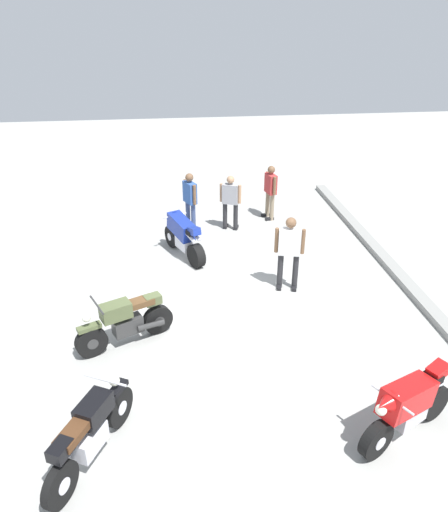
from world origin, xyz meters
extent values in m
plane|color=#9E9E99|center=(0.00, 0.00, 0.00)|extent=(40.00, 40.00, 0.00)
cube|color=gray|center=(0.00, 4.60, 0.07)|extent=(14.00, 0.30, 0.15)
cylinder|color=black|center=(3.19, -1.76, 0.32)|extent=(0.62, 0.40, 0.64)
cylinder|color=black|center=(4.49, -2.41, 0.32)|extent=(0.62, 0.40, 0.64)
cylinder|color=silver|center=(3.19, -1.76, 0.32)|extent=(0.26, 0.23, 0.22)
cylinder|color=silver|center=(4.49, -2.41, 0.32)|extent=(0.26, 0.23, 0.22)
cube|color=silver|center=(3.88, -2.11, 0.42)|extent=(0.63, 0.50, 0.32)
cube|color=black|center=(3.71, -2.02, 0.82)|extent=(0.64, 0.54, 0.30)
cube|color=black|center=(3.19, -1.76, 0.67)|extent=(0.46, 0.34, 0.08)
cube|color=#4C2D19|center=(4.11, -2.22, 0.84)|extent=(0.65, 0.50, 0.12)
cube|color=black|center=(4.37, -2.36, 0.82)|extent=(0.38, 0.34, 0.18)
cylinder|color=silver|center=(4.16, -2.44, 0.37)|extent=(0.55, 0.35, 0.16)
cylinder|color=silver|center=(3.41, -1.87, 1.07)|extent=(0.35, 0.64, 0.04)
sphere|color=silver|center=(3.22, -1.77, 0.87)|extent=(0.16, 0.16, 0.16)
cylinder|color=black|center=(-3.00, -0.78, 0.30)|extent=(0.61, 0.40, 0.60)
cylinder|color=black|center=(-1.78, -0.21, 0.30)|extent=(0.64, 0.46, 0.60)
cylinder|color=silver|center=(-3.00, -0.78, 0.30)|extent=(0.27, 0.25, 0.21)
cylinder|color=silver|center=(-1.78, -0.21, 0.30)|extent=(0.27, 0.25, 0.21)
cube|color=silver|center=(-2.35, -0.47, 0.40)|extent=(0.63, 0.49, 0.32)
cube|color=navy|center=(-2.48, -0.54, 0.80)|extent=(1.05, 0.74, 0.57)
cone|color=navy|center=(-2.95, -0.76, 0.95)|extent=(0.46, 0.46, 0.39)
cube|color=black|center=(-2.12, -0.37, 0.87)|extent=(0.65, 0.49, 0.12)
cube|color=navy|center=(-1.85, -0.24, 0.95)|extent=(0.41, 0.35, 0.23)
cylinder|color=silver|center=(-1.93, -0.19, 0.77)|extent=(0.40, 0.25, 0.17)
cylinder|color=silver|center=(-1.86, -0.33, 0.77)|extent=(0.40, 0.25, 0.17)
cylinder|color=silver|center=(-2.83, -0.70, 0.97)|extent=(0.33, 0.65, 0.04)
sphere|color=silver|center=(-3.02, -0.79, 0.90)|extent=(0.16, 0.16, 0.16)
cylinder|color=black|center=(4.27, 1.95, 0.30)|extent=(0.42, 0.60, 0.60)
cylinder|color=black|center=(3.64, 3.14, 0.30)|extent=(0.48, 0.63, 0.60)
cylinder|color=silver|center=(4.27, 1.95, 0.30)|extent=(0.26, 0.27, 0.21)
cylinder|color=silver|center=(3.64, 3.14, 0.30)|extent=(0.26, 0.27, 0.21)
cube|color=silver|center=(3.93, 2.59, 0.40)|extent=(0.51, 0.63, 0.32)
cube|color=red|center=(4.00, 2.46, 0.80)|extent=(0.78, 1.04, 0.57)
cone|color=red|center=(4.25, 2.00, 0.95)|extent=(0.47, 0.47, 0.39)
cube|color=black|center=(3.81, 2.81, 0.87)|extent=(0.51, 0.65, 0.12)
cube|color=red|center=(3.67, 3.07, 0.95)|extent=(0.36, 0.41, 0.23)
cylinder|color=silver|center=(3.63, 2.99, 0.77)|extent=(0.27, 0.39, 0.17)
cylinder|color=silver|center=(3.77, 3.07, 0.77)|extent=(0.27, 0.39, 0.17)
cylinder|color=silver|center=(4.18, 2.12, 0.97)|extent=(0.63, 0.36, 0.04)
sphere|color=silver|center=(4.29, 1.93, 0.90)|extent=(0.16, 0.16, 0.16)
cylinder|color=black|center=(1.46, -2.38, 0.30)|extent=(0.40, 0.61, 0.60)
cylinder|color=black|center=(0.88, -1.16, 0.30)|extent=(0.40, 0.61, 0.60)
cylinder|color=#333333|center=(1.46, -2.38, 0.30)|extent=(0.25, 0.27, 0.21)
cylinder|color=#333333|center=(0.88, -1.16, 0.30)|extent=(0.25, 0.27, 0.21)
cube|color=#333333|center=(1.15, -1.73, 0.40)|extent=(0.49, 0.63, 0.32)
cube|color=#515B38|center=(1.23, -1.91, 0.80)|extent=(0.53, 0.64, 0.30)
cube|color=#515B38|center=(1.46, -2.38, 0.63)|extent=(0.33, 0.47, 0.08)
cube|color=brown|center=(1.04, -1.50, 0.82)|extent=(0.49, 0.65, 0.12)
cube|color=#515B38|center=(0.91, -1.23, 0.80)|extent=(0.34, 0.38, 0.18)
cylinder|color=#333333|center=(1.13, -1.29, 0.35)|extent=(0.34, 0.55, 0.16)
cylinder|color=#333333|center=(1.38, -2.21, 1.05)|extent=(0.65, 0.33, 0.04)
sphere|color=silver|center=(1.47, -2.41, 0.85)|extent=(0.16, 0.16, 0.16)
cylinder|color=#384772|center=(-4.19, -0.28, 0.42)|extent=(0.17, 0.17, 0.85)
cube|color=black|center=(-4.17, -0.33, 0.04)|extent=(0.20, 0.28, 0.08)
cylinder|color=#384772|center=(-3.89, -0.14, 0.42)|extent=(0.17, 0.17, 0.85)
cube|color=black|center=(-3.86, -0.19, 0.04)|extent=(0.20, 0.28, 0.08)
cube|color=#3359A5|center=(-4.04, -0.21, 1.15)|extent=(0.52, 0.40, 0.60)
cylinder|color=brown|center=(-4.30, -0.32, 1.16)|extent=(0.12, 0.12, 0.56)
cylinder|color=brown|center=(-3.78, -0.09, 1.16)|extent=(0.12, 0.12, 0.56)
sphere|color=brown|center=(-4.04, -0.21, 1.59)|extent=(0.23, 0.23, 0.23)
cylinder|color=gray|center=(-4.78, 2.21, 0.41)|extent=(0.15, 0.15, 0.82)
cube|color=black|center=(-4.77, 2.15, 0.04)|extent=(0.15, 0.28, 0.08)
cylinder|color=gray|center=(-4.47, 2.28, 0.41)|extent=(0.15, 0.15, 0.82)
cube|color=black|center=(-4.46, 2.22, 0.04)|extent=(0.15, 0.28, 0.08)
cube|color=#B23333|center=(-4.63, 2.25, 1.11)|extent=(0.50, 0.31, 0.58)
cylinder|color=brown|center=(-4.90, 2.19, 1.13)|extent=(0.11, 0.11, 0.55)
cylinder|color=brown|center=(-4.36, 2.31, 1.13)|extent=(0.11, 0.11, 0.55)
sphere|color=brown|center=(-4.63, 2.25, 1.54)|extent=(0.22, 0.22, 0.22)
cylinder|color=#262628|center=(-0.54, 1.64, 0.44)|extent=(0.16, 0.16, 0.87)
cube|color=black|center=(-0.48, 1.62, 0.04)|extent=(0.28, 0.16, 0.08)
cylinder|color=#262628|center=(-0.46, 1.97, 0.44)|extent=(0.16, 0.16, 0.87)
cube|color=black|center=(-0.40, 1.96, 0.04)|extent=(0.28, 0.16, 0.08)
cube|color=silver|center=(-0.50, 1.81, 1.18)|extent=(0.34, 0.53, 0.62)
cylinder|color=brown|center=(-0.57, 1.52, 1.20)|extent=(0.11, 0.11, 0.58)
cylinder|color=brown|center=(-0.43, 2.09, 1.20)|extent=(0.11, 0.11, 0.58)
sphere|color=brown|center=(-0.50, 1.81, 1.64)|extent=(0.24, 0.24, 0.24)
cylinder|color=#262628|center=(-3.89, 1.09, 0.40)|extent=(0.17, 0.17, 0.80)
cube|color=black|center=(-3.94, 1.11, 0.04)|extent=(0.28, 0.19, 0.08)
cylinder|color=#262628|center=(-4.01, 0.79, 0.40)|extent=(0.17, 0.17, 0.80)
cube|color=black|center=(-4.06, 0.81, 0.04)|extent=(0.28, 0.19, 0.08)
cube|color=#99999E|center=(-3.95, 0.94, 1.09)|extent=(0.38, 0.50, 0.57)
cylinder|color=tan|center=(-3.84, 1.19, 1.10)|extent=(0.12, 0.12, 0.54)
cylinder|color=tan|center=(-4.05, 0.69, 1.10)|extent=(0.12, 0.12, 0.54)
sphere|color=tan|center=(-3.95, 0.94, 1.51)|extent=(0.22, 0.22, 0.22)
camera|label=1|loc=(8.87, -0.81, 5.83)|focal=33.76mm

